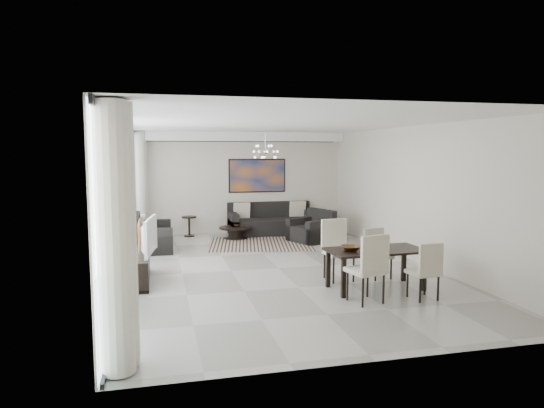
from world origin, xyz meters
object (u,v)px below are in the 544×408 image
object	(u,v)px
sofa_main	(272,223)
television	(144,236)
coffee_table	(236,232)
tv_console	(136,268)
dining_table	(376,254)

from	to	relation	value
sofa_main	television	world-z (taller)	television
sofa_main	television	size ratio (longest dim) A/B	2.17
coffee_table	sofa_main	xyz separation A→B (m)	(1.13, 0.56, 0.12)
tv_console	dining_table	world-z (taller)	dining_table
television	dining_table	xyz separation A→B (m)	(3.86, -1.38, -0.24)
coffee_table	tv_console	distance (m)	4.62
tv_console	dining_table	distance (m)	4.28
tv_console	television	xyz separation A→B (m)	(0.16, -0.04, 0.59)
tv_console	television	size ratio (longest dim) A/B	1.48
tv_console	television	bearing A→B (deg)	-13.39
dining_table	television	bearing A→B (deg)	160.30
coffee_table	dining_table	xyz separation A→B (m)	(1.56, -5.34, 0.43)
coffee_table	sofa_main	bearing A→B (deg)	26.27
sofa_main	television	xyz separation A→B (m)	(-3.43, -4.51, 0.55)
coffee_table	sofa_main	world-z (taller)	sofa_main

